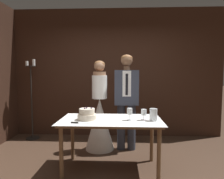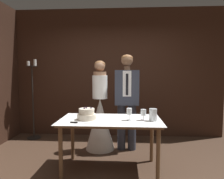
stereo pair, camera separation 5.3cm
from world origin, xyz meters
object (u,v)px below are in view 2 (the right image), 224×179
Objects in this scene: groom at (127,96)px; candle_stand at (33,103)px; hurricane_candle at (153,115)px; cake_table at (110,125)px; wine_glass_near at (143,113)px; wine_glass_middle at (129,112)px; bride at (100,117)px; tiered_cake at (87,114)px; cake_knife at (80,123)px.

groom is 1.03× the size of candle_stand.
cake_table is at bearing 174.63° from hurricane_candle.
candle_stand is (-2.40, 1.38, -0.05)m from hurricane_candle.
candle_stand reaches higher than hurricane_candle.
wine_glass_middle is at bearing -175.25° from wine_glass_near.
bride is at bearing 135.20° from hurricane_candle.
wine_glass_middle is (0.62, -0.02, 0.05)m from tiered_cake.
wine_glass_middle reaches higher than cake_table.
bride is at bearing -18.81° from candle_stand.
cake_knife is at bearing -121.30° from groom.
groom reaches higher than wine_glass_near.
hurricane_candle is at bearing -5.37° from cake_table.
cake_table is at bearing 177.34° from wine_glass_near.
tiered_cake reaches higher than wine_glass_middle.
bride reaches higher than hurricane_candle.
cake_knife is at bearing -97.66° from bride.
groom is (0.60, 0.82, 0.17)m from tiered_cake.
wine_glass_near is 0.86m from groom.
bride reaches higher than wine_glass_near.
wine_glass_near is 0.09× the size of groom.
wine_glass_middle is (0.67, 0.22, 0.11)m from cake_knife.
groom is 2.11m from candle_stand.
hurricane_candle is 0.11× the size of bride.
tiered_cake is 0.62m from wine_glass_middle.
tiered_cake is at bearing 178.55° from wine_glass_middle.
groom is (-0.36, 0.86, 0.16)m from hurricane_candle.
hurricane_candle is at bearing 15.81° from cake_knife.
candle_stand is (-1.53, 0.52, 0.18)m from bride.
tiered_cake is 0.25m from cake_knife.
groom reaches higher than hurricane_candle.
hurricane_candle is (0.13, -0.04, -0.02)m from wine_glass_near.
hurricane_candle is 2.76m from candle_stand.
cake_knife is at bearing -48.64° from candle_stand.
candle_stand is at bearing 143.51° from cake_table.
groom reaches higher than cake_knife.
cake_knife is 2.11m from candle_stand.
bride is 0.94× the size of groom.
candle_stand reaches higher than wine_glass_middle.
tiered_cake is 0.86m from bride.
cake_knife is 1.08m from bride.
wine_glass_middle is at bearing -33.42° from candle_stand.
groom is (-0.02, 0.84, 0.13)m from wine_glass_middle.
wine_glass_middle is 0.10× the size of groom.
cake_knife is at bearing -100.99° from tiered_cake.
tiered_cake is at bearing -96.69° from bride.
cake_table is 5.36× the size of tiered_cake.
wine_glass_near is at bearing 165.08° from hurricane_candle.
cake_table is at bearing -72.57° from bride.
cake_table is at bearing -36.49° from candle_stand.
cake_table is at bearing 171.91° from wine_glass_middle.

